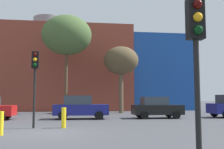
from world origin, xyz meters
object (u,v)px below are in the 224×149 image
object	(u,v)px
parked_car_3	(156,108)
traffic_light_near_right	(196,43)
bare_tree_0	(121,61)
bollard_yellow_1	(1,123)
bollard_yellow_2	(64,118)
parked_car_2	(80,107)
bare_tree_1	(67,35)
traffic_light_island	(35,71)

from	to	relation	value
parked_car_3	traffic_light_near_right	bearing A→B (deg)	-103.49
bare_tree_0	bollard_yellow_1	world-z (taller)	bare_tree_0
bollard_yellow_2	bare_tree_0	bearing A→B (deg)	68.10
bare_tree_0	bollard_yellow_1	xyz separation A→B (m)	(-7.59, -15.07, -4.95)
parked_car_2	bollard_yellow_1	distance (m)	8.64
bare_tree_0	bollard_yellow_1	bearing A→B (deg)	-116.73
bare_tree_1	bollard_yellow_2	world-z (taller)	bare_tree_1
bollard_yellow_1	parked_car_2	bearing A→B (deg)	67.19
bare_tree_0	bare_tree_1	distance (m)	6.22
bollard_yellow_2	bollard_yellow_1	bearing A→B (deg)	-136.24
traffic_light_near_right	traffic_light_island	xyz separation A→B (m)	(-4.88, 8.73, 0.22)
traffic_light_island	bare_tree_0	xyz separation A→B (m)	(6.65, 12.64, 2.48)
parked_car_2	bollard_yellow_1	bearing A→B (deg)	-112.81
parked_car_2	bare_tree_0	world-z (taller)	bare_tree_0
parked_car_3	bollard_yellow_2	bearing A→B (deg)	-140.44
bare_tree_1	bollard_yellow_2	bearing A→B (deg)	-87.25
parked_car_3	parked_car_2	bearing A→B (deg)	180.00
bare_tree_0	bollard_yellow_2	distance (m)	14.53
bare_tree_0	bollard_yellow_2	world-z (taller)	bare_tree_0
parked_car_2	bollard_yellow_2	xyz separation A→B (m)	(-0.86, -5.57, -0.34)
traffic_light_island	bollard_yellow_2	size ratio (longest dim) A/B	3.79
traffic_light_near_right	bollard_yellow_1	size ratio (longest dim) A/B	3.72
traffic_light_island	bare_tree_0	size ratio (longest dim) A/B	0.58
parked_car_3	bare_tree_1	size ratio (longest dim) A/B	0.38
bare_tree_0	bare_tree_1	xyz separation A→B (m)	(-5.68, -0.64, 2.46)
traffic_light_island	bare_tree_1	bearing A→B (deg)	173.88
parked_car_3	bare_tree_0	distance (m)	8.65
bare_tree_0	traffic_light_island	bearing A→B (deg)	-117.75
parked_car_2	traffic_light_near_right	world-z (taller)	traffic_light_near_right
parked_car_2	traffic_light_near_right	size ratio (longest dim) A/B	1.08
parked_car_3	bollard_yellow_1	world-z (taller)	parked_car_3
bare_tree_1	parked_car_3	bearing A→B (deg)	-41.49
traffic_light_near_right	parked_car_2	bearing A→B (deg)	-168.54
traffic_light_island	parked_car_2	bearing A→B (deg)	154.95
traffic_light_island	bollard_yellow_1	xyz separation A→B (m)	(-0.94, -2.43, -2.47)
traffic_light_island	bare_tree_1	size ratio (longest dim) A/B	0.41
traffic_light_near_right	parked_car_3	bearing A→B (deg)	168.16
traffic_light_island	bare_tree_1	xyz separation A→B (m)	(0.97, 12.01, 4.94)
traffic_light_island	bare_tree_1	distance (m)	13.02
traffic_light_near_right	bollard_yellow_2	xyz separation A→B (m)	(-3.32, 8.69, -2.22)
bare_tree_0	bollard_yellow_1	size ratio (longest dim) A/B	6.98
parked_car_2	bollard_yellow_1	world-z (taller)	parked_car_2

